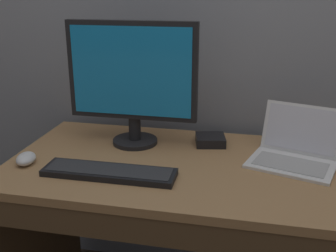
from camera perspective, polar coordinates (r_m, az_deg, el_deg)
name	(u,v)px	position (r m, az deg, el deg)	size (l,w,h in m)	color
desk	(196,222)	(1.62, 4.01, -13.22)	(1.42, 0.71, 0.77)	#A87A4C
laptop_white	(295,150)	(1.59, 17.40, -3.22)	(0.36, 0.34, 0.19)	white
external_monitor	(132,79)	(1.62, -5.03, 6.62)	(0.52, 0.19, 0.50)	black
wired_keyboard	(109,172)	(1.44, -8.23, -6.41)	(0.47, 0.12, 0.02)	black
computer_mouse	(26,159)	(1.60, -19.26, -4.33)	(0.07, 0.10, 0.04)	white
external_drive_box	(210,140)	(1.70, 5.94, -1.97)	(0.12, 0.11, 0.04)	black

